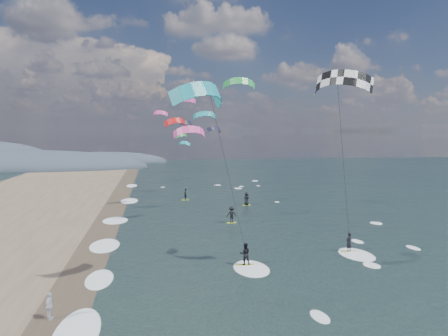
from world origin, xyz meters
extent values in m
plane|color=black|center=(0.00, 0.00, 0.00)|extent=(260.00, 260.00, 0.00)
cube|color=#382D23|center=(-12.00, 10.00, 0.00)|extent=(3.00, 240.00, 0.00)
ellipsoid|color=#3D4756|center=(-40.00, 100.00, 0.00)|extent=(64.00, 24.00, 10.00)
ellipsoid|color=#3D4756|center=(-22.00, 120.00, 0.00)|extent=(40.00, 18.00, 7.00)
cube|color=#C0DA26|center=(9.19, 9.58, 0.03)|extent=(1.29, 0.39, 0.06)
imported|color=black|center=(9.19, 9.58, 0.85)|extent=(0.69, 0.59, 1.59)
ellipsoid|color=white|center=(9.49, 8.78, 0.00)|extent=(2.60, 4.20, 0.12)
cylinder|color=black|center=(7.19, 6.58, 7.48)|extent=(0.02, 0.02, 14.30)
cube|color=#C0DA26|center=(-0.15, 7.40, 0.03)|extent=(1.31, 0.40, 0.06)
imported|color=black|center=(-0.15, 7.40, 0.89)|extent=(0.86, 0.70, 1.66)
ellipsoid|color=white|center=(0.15, 6.60, 0.00)|extent=(2.60, 4.20, 0.12)
cylinder|color=black|center=(-1.90, 4.40, 6.93)|extent=(0.02, 0.02, 13.23)
cube|color=#C0DA26|center=(1.59, 22.58, 0.03)|extent=(1.10, 0.35, 0.05)
imported|color=black|center=(1.59, 22.58, 0.96)|extent=(1.18, 0.69, 1.81)
cube|color=#C0DA26|center=(5.69, 33.52, 0.03)|extent=(1.10, 0.35, 0.05)
imported|color=black|center=(5.69, 33.52, 0.91)|extent=(0.99, 0.99, 1.73)
cube|color=#C0DA26|center=(-2.22, 39.46, 0.03)|extent=(1.10, 0.35, 0.05)
imported|color=black|center=(-2.22, 39.46, 0.88)|extent=(0.57, 0.70, 1.67)
ellipsoid|color=white|center=(-10.80, -2.00, 0.00)|extent=(2.40, 5.40, 0.11)
ellipsoid|color=white|center=(-10.80, 6.00, 0.00)|extent=(2.40, 5.40, 0.11)
ellipsoid|color=white|center=(-10.80, 15.00, 0.00)|extent=(2.40, 5.40, 0.11)
ellipsoid|color=white|center=(-10.80, 26.00, 0.00)|extent=(2.40, 5.40, 0.11)
ellipsoid|color=white|center=(-10.80, 40.00, 0.00)|extent=(2.40, 5.40, 0.11)
ellipsoid|color=white|center=(-10.80, 58.00, 0.00)|extent=(2.40, 5.40, 0.11)
imported|color=#B8B9C3|center=(-12.50, -0.16, 0.75)|extent=(0.47, 0.91, 1.50)
camera|label=1|loc=(-6.96, -24.03, 10.09)|focal=35.00mm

